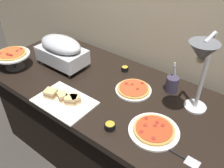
{
  "coord_description": "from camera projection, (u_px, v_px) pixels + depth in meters",
  "views": [
    {
      "loc": [
        0.88,
        -1.04,
        1.77
      ],
      "look_at": [
        0.07,
        0.0,
        0.81
      ],
      "focal_mm": 38.28,
      "sensor_mm": 36.0,
      "label": 1
    }
  ],
  "objects": [
    {
      "name": "ground_plane",
      "position": [
        106.0,
        154.0,
        2.15
      ],
      "size": [
        8.0,
        8.0,
        0.0
      ],
      "primitive_type": "plane",
      "color": "#38332D"
    },
    {
      "name": "back_wall",
      "position": [
        146.0,
        6.0,
        1.76
      ],
      "size": [
        4.4,
        0.04,
        2.4
      ],
      "primitive_type": "cube",
      "color": "#C6B593",
      "rests_on": "ground_plane"
    },
    {
      "name": "buffet_table",
      "position": [
        105.0,
        123.0,
        1.92
      ],
      "size": [
        1.9,
        0.84,
        0.76
      ],
      "color": "black",
      "rests_on": "ground_plane"
    },
    {
      "name": "chafing_dish",
      "position": [
        61.0,
        50.0,
        1.84
      ],
      "size": [
        0.39,
        0.22,
        0.25
      ],
      "color": "#B7BABF",
      "rests_on": "buffet_table"
    },
    {
      "name": "heat_lamp",
      "position": [
        202.0,
        60.0,
        1.2
      ],
      "size": [
        0.15,
        0.29,
        0.52
      ],
      "color": "#B7BABF",
      "rests_on": "buffet_table"
    },
    {
      "name": "pizza_plate_front",
      "position": [
        154.0,
        130.0,
        1.34
      ],
      "size": [
        0.29,
        0.29,
        0.03
      ],
      "color": "white",
      "rests_on": "buffet_table"
    },
    {
      "name": "pizza_plate_center",
      "position": [
        133.0,
        89.0,
        1.65
      ],
      "size": [
        0.25,
        0.25,
        0.03
      ],
      "color": "white",
      "rests_on": "buffet_table"
    },
    {
      "name": "pizza_plate_raised_stand",
      "position": [
        12.0,
        56.0,
        1.84
      ],
      "size": [
        0.27,
        0.27,
        0.14
      ],
      "color": "#595B60",
      "rests_on": "buffet_table"
    },
    {
      "name": "sandwich_platter",
      "position": [
        64.0,
        99.0,
        1.55
      ],
      "size": [
        0.38,
        0.27,
        0.06
      ],
      "color": "white",
      "rests_on": "buffet_table"
    },
    {
      "name": "sauce_cup_near",
      "position": [
        125.0,
        69.0,
        1.85
      ],
      "size": [
        0.06,
        0.06,
        0.04
      ],
      "color": "black",
      "rests_on": "buffet_table"
    },
    {
      "name": "sauce_cup_far",
      "position": [
        110.0,
        126.0,
        1.36
      ],
      "size": [
        0.06,
        0.06,
        0.04
      ],
      "color": "black",
      "rests_on": "buffet_table"
    },
    {
      "name": "utensil_holder",
      "position": [
        172.0,
        84.0,
        1.62
      ],
      "size": [
        0.08,
        0.08,
        0.22
      ],
      "color": "#383347",
      "rests_on": "buffet_table"
    },
    {
      "name": "serving_spatula",
      "position": [
        185.0,
        158.0,
        1.2
      ],
      "size": [
        0.17,
        0.06,
        0.01
      ],
      "color": "#B7BABF",
      "rests_on": "buffet_table"
    }
  ]
}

